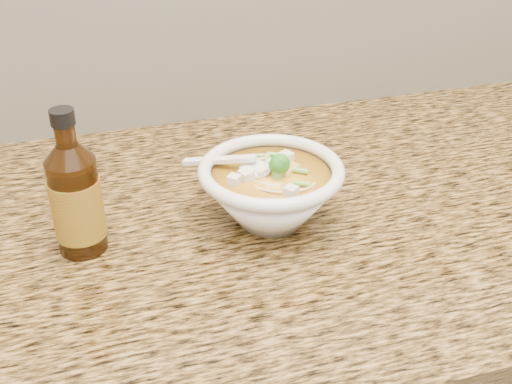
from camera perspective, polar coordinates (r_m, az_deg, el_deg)
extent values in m
cube|color=olive|center=(0.89, 2.74, -2.27)|extent=(4.00, 0.68, 0.04)
cylinder|color=white|center=(0.84, 1.31, -2.36)|extent=(0.08, 0.08, 0.01)
torus|color=white|center=(0.80, 1.37, 1.96)|extent=(0.18, 0.18, 0.02)
torus|color=beige|center=(0.82, 0.32, 1.95)|extent=(0.08, 0.08, 0.00)
torus|color=beige|center=(0.82, 2.07, 2.03)|extent=(0.13, 0.13, 0.00)
torus|color=beige|center=(0.80, 0.29, 1.30)|extent=(0.08, 0.08, 0.00)
torus|color=beige|center=(0.82, 1.30, 1.61)|extent=(0.08, 0.08, 0.00)
torus|color=beige|center=(0.82, 1.13, 1.58)|extent=(0.09, 0.09, 0.00)
torus|color=beige|center=(0.81, 1.90, 1.21)|extent=(0.06, 0.06, 0.00)
torus|color=beige|center=(0.81, 1.60, 1.22)|extent=(0.11, 0.11, 0.00)
torus|color=beige|center=(0.80, 1.69, 0.36)|extent=(0.11, 0.11, 0.00)
torus|color=beige|center=(0.82, 2.14, 1.27)|extent=(0.12, 0.12, 0.00)
torus|color=beige|center=(0.80, 1.05, 0.36)|extent=(0.09, 0.09, 0.00)
cube|color=silver|center=(0.81, 2.48, 2.07)|extent=(0.02, 0.02, 0.01)
cube|color=silver|center=(0.80, -1.11, 1.91)|extent=(0.02, 0.02, 0.02)
cube|color=silver|center=(0.82, -0.97, 2.29)|extent=(0.01, 0.01, 0.01)
cube|color=silver|center=(0.81, 0.21, 2.27)|extent=(0.02, 0.02, 0.01)
cube|color=silver|center=(0.79, 2.01, 1.17)|extent=(0.02, 0.02, 0.01)
cube|color=silver|center=(0.80, 0.10, 1.51)|extent=(0.02, 0.02, 0.01)
cube|color=silver|center=(0.79, -1.15, 1.37)|extent=(0.02, 0.02, 0.01)
ellipsoid|color=#196014|center=(0.79, 1.92, 2.41)|extent=(0.03, 0.03, 0.03)
cylinder|color=#75B144|center=(0.77, -1.80, 0.50)|extent=(0.02, 0.02, 0.01)
cylinder|color=#75B144|center=(0.84, 2.81, 3.30)|extent=(0.01, 0.02, 0.01)
cylinder|color=#75B144|center=(0.79, 2.71, 1.29)|extent=(0.02, 0.02, 0.01)
cylinder|color=#75B144|center=(0.78, 0.29, 0.85)|extent=(0.01, 0.02, 0.01)
cylinder|color=#75B144|center=(0.83, -0.49, 2.82)|extent=(0.02, 0.01, 0.01)
ellipsoid|color=white|center=(0.81, -0.07, 2.05)|extent=(0.04, 0.04, 0.02)
cube|color=white|center=(0.82, -3.27, 2.86)|extent=(0.09, 0.06, 0.03)
cylinder|color=#3E2008|center=(0.79, -15.60, -1.18)|extent=(0.07, 0.07, 0.12)
cylinder|color=#3E2008|center=(0.74, -16.60, 4.90)|extent=(0.03, 0.03, 0.03)
cylinder|color=black|center=(0.74, -16.85, 6.39)|extent=(0.03, 0.03, 0.02)
cylinder|color=red|center=(0.79, -15.57, -1.33)|extent=(0.07, 0.07, 0.08)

